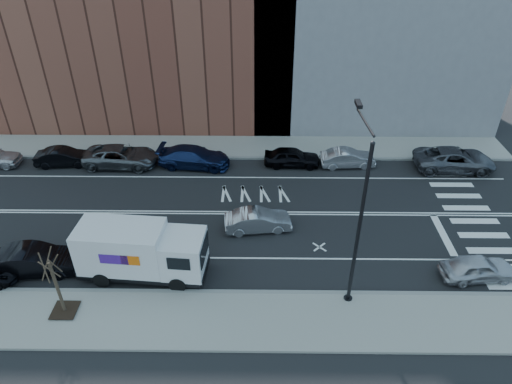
{
  "coord_description": "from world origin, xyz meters",
  "views": [
    {
      "loc": [
        2.54,
        -23.59,
        17.45
      ],
      "look_at": [
        2.26,
        0.33,
        1.4
      ],
      "focal_mm": 32.0,
      "sensor_mm": 36.0,
      "label": 1
    }
  ],
  "objects_px": {
    "far_parked_b": "(64,157)",
    "driving_sedan": "(258,220)",
    "fedex_van": "(141,251)",
    "near_parked_front": "(478,268)"
  },
  "relations": [
    {
      "from": "fedex_van",
      "to": "far_parked_b",
      "type": "bearing_deg",
      "value": 130.91
    },
    {
      "from": "far_parked_b",
      "to": "near_parked_front",
      "type": "relative_size",
      "value": 1.04
    },
    {
      "from": "fedex_van",
      "to": "near_parked_front",
      "type": "height_order",
      "value": "fedex_van"
    },
    {
      "from": "fedex_van",
      "to": "far_parked_b",
      "type": "xyz_separation_m",
      "value": [
        -8.49,
        11.54,
        -0.94
      ]
    },
    {
      "from": "far_parked_b",
      "to": "near_parked_front",
      "type": "bearing_deg",
      "value": -118.42
    },
    {
      "from": "far_parked_b",
      "to": "driving_sedan",
      "type": "xyz_separation_m",
      "value": [
        14.59,
        -7.6,
        -0.01
      ]
    },
    {
      "from": "fedex_van",
      "to": "driving_sedan",
      "type": "height_order",
      "value": "fedex_van"
    },
    {
      "from": "fedex_van",
      "to": "near_parked_front",
      "type": "xyz_separation_m",
      "value": [
        17.78,
        -0.06,
        -0.94
      ]
    },
    {
      "from": "fedex_van",
      "to": "near_parked_front",
      "type": "distance_m",
      "value": 17.8
    },
    {
      "from": "far_parked_b",
      "to": "driving_sedan",
      "type": "distance_m",
      "value": 16.45
    }
  ]
}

